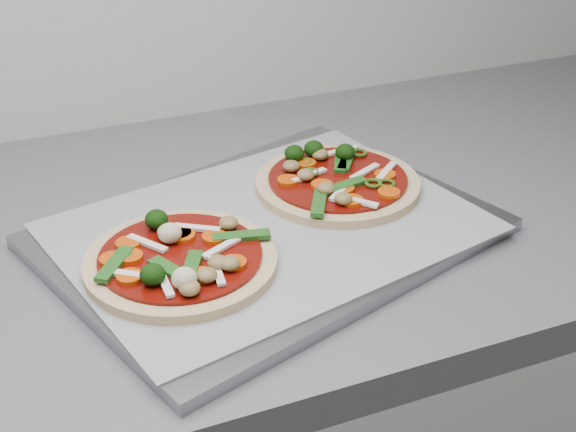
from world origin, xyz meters
name	(u,v)px	position (x,y,z in m)	size (l,w,h in m)	color
baking_tray	(269,233)	(0.57, 1.24, 0.91)	(0.44, 0.33, 0.01)	gray
parchment	(269,226)	(0.57, 1.24, 0.92)	(0.42, 0.31, 0.00)	gray
pizza_left	(180,259)	(0.46, 1.20, 0.93)	(0.19, 0.19, 0.03)	beige
pizza_right	(336,180)	(0.68, 1.29, 0.93)	(0.25, 0.25, 0.03)	beige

